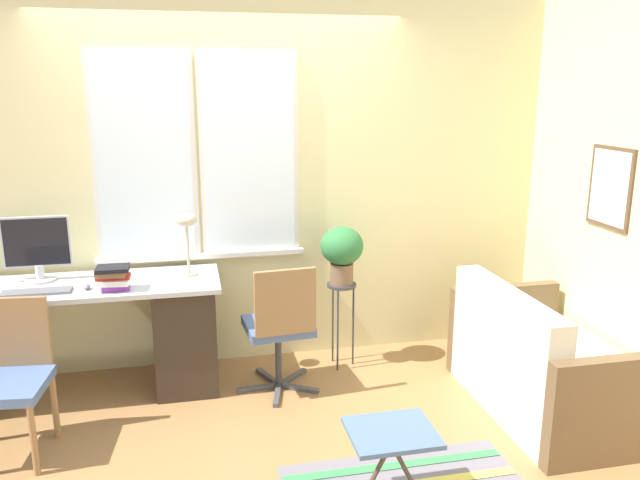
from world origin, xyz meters
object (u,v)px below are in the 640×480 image
mouse (87,287)px  office_chair_swivel (280,325)px  potted_plant (342,250)px  folding_stool (392,437)px  plant_stand (341,297)px  couch_loveseat (544,368)px  monitor (37,248)px  book_stack (114,278)px  keyboard (36,292)px  desk_chair_wooden (8,375)px  desk_lamp (187,225)px

mouse → office_chair_swivel: bearing=-6.4°
potted_plant → folding_stool: (-0.15, -1.60, -0.51)m
office_chair_swivel → plant_stand: size_ratio=1.43×
potted_plant → folding_stool: size_ratio=1.00×
mouse → folding_stool: size_ratio=0.16×
couch_loveseat → potted_plant: size_ratio=3.18×
folding_stool → monitor: bearing=138.3°
monitor → office_chair_swivel: (1.53, -0.39, -0.51)m
monitor → book_stack: (0.50, -0.31, -0.14)m
monitor → keyboard: (0.03, -0.27, -0.21)m
desk_chair_wooden → office_chair_swivel: bearing=19.3°
mouse → desk_lamp: size_ratio=0.16×
book_stack → desk_chair_wooden: bearing=-139.9°
desk_chair_wooden → folding_stool: size_ratio=2.06×
desk_chair_wooden → folding_stool: (1.92, -0.91, -0.09)m
desk_chair_wooden → office_chair_swivel: size_ratio=0.95×
plant_stand → office_chair_swivel: bearing=-147.3°
book_stack → plant_stand: bearing=8.8°
desk_chair_wooden → couch_loveseat: desk_chair_wooden is taller
monitor → plant_stand: size_ratio=0.68×
couch_loveseat → plant_stand: couch_loveseat is taller
couch_loveseat → folding_stool: 1.45m
desk_lamp → couch_loveseat: (2.17, -0.89, -0.84)m
mouse → book_stack: book_stack is taller
mouse → office_chair_swivel: size_ratio=0.07×
couch_loveseat → plant_stand: size_ratio=2.10×
desk_chair_wooden → couch_loveseat: size_ratio=0.65×
desk_chair_wooden → couch_loveseat: (3.18, -0.19, -0.19)m
monitor → potted_plant: 2.03m
keyboard → desk_lamp: (0.93, 0.20, 0.34)m
couch_loveseat → desk_chair_wooden: bearing=86.5°
desk_chair_wooden → couch_loveseat: bearing=2.4°
desk_lamp → monitor: bearing=175.5°
mouse → office_chair_swivel: office_chair_swivel is taller
mouse → keyboard: bearing=-177.0°
monitor → desk_lamp: bearing=-4.5°
folding_stool → desk_chair_wooden: bearing=154.8°
mouse → folding_stool: (1.55, -1.42, -0.41)m
folding_stool → keyboard: bearing=142.9°
office_chair_swivel → folding_stool: size_ratio=2.16×
office_chair_swivel → book_stack: bearing=-9.6°
desk_lamp → plant_stand: bearing=0.1°
desk_chair_wooden → potted_plant: 2.23m
mouse → desk_lamp: bearing=16.1°
keyboard → mouse: mouse is taller
mouse → potted_plant: 1.72m
monitor → office_chair_swivel: 1.66m
keyboard → desk_chair_wooden: size_ratio=0.47×
desk_chair_wooden → plant_stand: size_ratio=1.36×
desk_chair_wooden → potted_plant: potted_plant is taller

